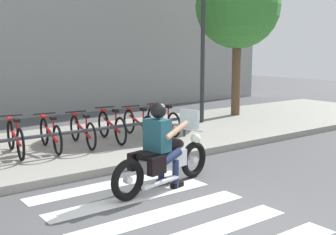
% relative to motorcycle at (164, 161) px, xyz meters
% --- Properties ---
extents(ground_plane, '(48.00, 48.00, 0.00)m').
position_rel_motorcycle_xyz_m(ground_plane, '(-0.58, -1.73, -0.46)').
color(ground_plane, '#4C4C4F').
extents(sidewalk, '(24.00, 4.40, 0.15)m').
position_rel_motorcycle_xyz_m(sidewalk, '(-0.58, 3.38, -0.39)').
color(sidewalk, gray).
rests_on(sidewalk, ground).
extents(crosswalk_stripe_2, '(2.80, 0.40, 0.01)m').
position_rel_motorcycle_xyz_m(crosswalk_stripe_2, '(-0.71, -1.73, -0.46)').
color(crosswalk_stripe_2, white).
rests_on(crosswalk_stripe_2, ground).
extents(crosswalk_stripe_3, '(2.80, 0.40, 0.01)m').
position_rel_motorcycle_xyz_m(crosswalk_stripe_3, '(-0.71, -0.93, -0.46)').
color(crosswalk_stripe_3, white).
rests_on(crosswalk_stripe_3, ground).
extents(crosswalk_stripe_4, '(2.80, 0.40, 0.01)m').
position_rel_motorcycle_xyz_m(crosswalk_stripe_4, '(-0.71, -0.13, -0.46)').
color(crosswalk_stripe_4, white).
rests_on(crosswalk_stripe_4, ground).
extents(crosswalk_stripe_5, '(2.80, 0.40, 0.01)m').
position_rel_motorcycle_xyz_m(crosswalk_stripe_5, '(-0.71, 0.67, -0.46)').
color(crosswalk_stripe_5, white).
rests_on(crosswalk_stripe_5, ground).
extents(motorcycle, '(2.24, 0.83, 1.24)m').
position_rel_motorcycle_xyz_m(motorcycle, '(0.00, 0.00, 0.00)').
color(motorcycle, black).
rests_on(motorcycle, ground).
extents(rider, '(0.70, 0.63, 1.44)m').
position_rel_motorcycle_xyz_m(rider, '(-0.08, -0.01, 0.37)').
color(rider, '#1E4C59').
rests_on(rider, ground).
extents(bicycle_2, '(0.48, 1.67, 0.78)m').
position_rel_motorcycle_xyz_m(bicycle_2, '(-1.45, 3.06, 0.04)').
color(bicycle_2, black).
rests_on(bicycle_2, sidewalk).
extents(bicycle_3, '(0.48, 1.68, 0.75)m').
position_rel_motorcycle_xyz_m(bicycle_3, '(-0.72, 3.07, 0.03)').
color(bicycle_3, black).
rests_on(bicycle_3, sidewalk).
extents(bicycle_4, '(0.48, 1.69, 0.73)m').
position_rel_motorcycle_xyz_m(bicycle_4, '(0.02, 3.07, 0.02)').
color(bicycle_4, black).
rests_on(bicycle_4, sidewalk).
extents(bicycle_5, '(0.48, 1.66, 0.77)m').
position_rel_motorcycle_xyz_m(bicycle_5, '(0.75, 3.06, 0.04)').
color(bicycle_5, black).
rests_on(bicycle_5, sidewalk).
extents(bicycle_6, '(0.48, 1.68, 0.74)m').
position_rel_motorcycle_xyz_m(bicycle_6, '(1.49, 3.07, 0.03)').
color(bicycle_6, black).
rests_on(bicycle_6, sidewalk).
extents(bicycle_7, '(0.48, 1.68, 0.75)m').
position_rel_motorcycle_xyz_m(bicycle_7, '(2.22, 3.07, 0.03)').
color(bicycle_7, black).
rests_on(bicycle_7, sidewalk).
extents(bike_rack, '(5.75, 0.07, 0.49)m').
position_rel_motorcycle_xyz_m(bike_rack, '(-0.35, 2.51, 0.11)').
color(bike_rack, '#333338').
rests_on(bike_rack, sidewalk).
extents(street_lamp, '(0.28, 0.28, 4.49)m').
position_rel_motorcycle_xyz_m(street_lamp, '(4.16, 3.78, 2.24)').
color(street_lamp, '#2D2D33').
rests_on(street_lamp, ground).
extents(tree_near_rack, '(2.66, 2.66, 4.92)m').
position_rel_motorcycle_xyz_m(tree_near_rack, '(5.94, 4.18, 3.10)').
color(tree_near_rack, brown).
rests_on(tree_near_rack, ground).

